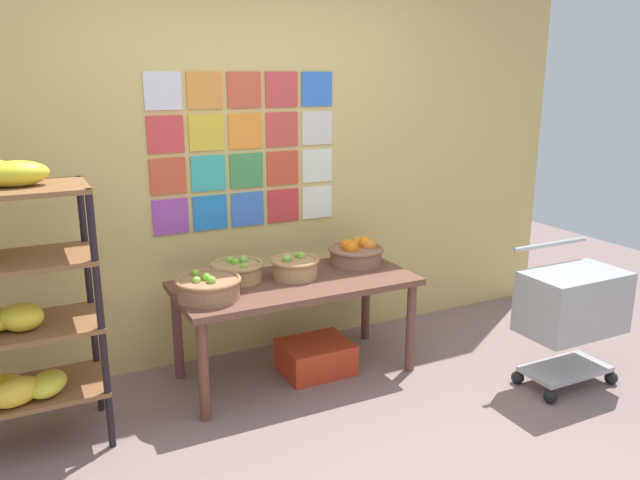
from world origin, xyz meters
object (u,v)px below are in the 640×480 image
(banana_shelf_unit, at_px, (1,300))
(shopping_cart, at_px, (572,307))
(fruit_basket_back_left, at_px, (208,287))
(fruit_basket_right, at_px, (237,270))
(fruit_basket_centre, at_px, (356,253))
(fruit_basket_left, at_px, (295,267))
(produce_crate_under_table, at_px, (316,357))
(display_table, at_px, (295,292))

(banana_shelf_unit, height_order, shopping_cart, banana_shelf_unit)
(fruit_basket_back_left, xyz_separation_m, shopping_cart, (2.01, -0.80, -0.19))
(fruit_basket_back_left, height_order, fruit_basket_right, fruit_basket_back_left)
(fruit_basket_centre, distance_m, fruit_basket_right, 0.83)
(fruit_basket_left, relative_size, fruit_basket_centre, 0.82)
(banana_shelf_unit, xyz_separation_m, produce_crate_under_table, (1.74, 0.09, -0.71))
(fruit_basket_left, xyz_separation_m, produce_crate_under_table, (0.10, -0.09, -0.60))
(display_table, xyz_separation_m, produce_crate_under_table, (0.13, -0.03, -0.46))
(banana_shelf_unit, height_order, fruit_basket_back_left, banana_shelf_unit)
(fruit_basket_back_left, bearing_deg, shopping_cart, -21.57)
(display_table, relative_size, fruit_basket_centre, 3.98)
(shopping_cart, bearing_deg, produce_crate_under_table, 140.11)
(fruit_basket_centre, xyz_separation_m, fruit_basket_right, (-0.83, 0.02, -0.01))
(display_table, height_order, fruit_basket_back_left, fruit_basket_back_left)
(fruit_basket_left, xyz_separation_m, fruit_basket_right, (-0.34, 0.11, -0.00))
(fruit_basket_left, bearing_deg, banana_shelf_unit, -173.82)
(fruit_basket_left, height_order, shopping_cart, shopping_cart)
(fruit_basket_back_left, xyz_separation_m, produce_crate_under_table, (0.70, 0.05, -0.60))
(fruit_basket_left, xyz_separation_m, shopping_cart, (1.41, -0.93, -0.19))
(fruit_basket_centre, bearing_deg, fruit_basket_back_left, -168.79)
(display_table, xyz_separation_m, fruit_basket_back_left, (-0.57, -0.08, 0.14))
(banana_shelf_unit, relative_size, fruit_basket_left, 4.81)
(fruit_basket_centre, bearing_deg, fruit_basket_right, 178.44)
(produce_crate_under_table, relative_size, shopping_cart, 0.51)
(fruit_basket_left, bearing_deg, fruit_basket_centre, 9.61)
(banana_shelf_unit, bearing_deg, fruit_basket_right, 12.32)
(display_table, height_order, fruit_basket_left, fruit_basket_left)
(fruit_basket_right, bearing_deg, produce_crate_under_table, -23.36)
(banana_shelf_unit, height_order, fruit_basket_right, banana_shelf_unit)
(fruit_basket_left, relative_size, shopping_cart, 0.36)
(fruit_basket_back_left, relative_size, fruit_basket_centre, 1.01)
(fruit_basket_centre, height_order, produce_crate_under_table, fruit_basket_centre)
(display_table, bearing_deg, produce_crate_under_table, -12.70)
(fruit_basket_right, relative_size, produce_crate_under_table, 0.75)
(banana_shelf_unit, xyz_separation_m, shopping_cart, (3.05, -0.75, -0.30))
(banana_shelf_unit, distance_m, fruit_basket_back_left, 1.05)
(display_table, xyz_separation_m, shopping_cart, (1.44, -0.87, -0.05))
(shopping_cart, bearing_deg, banana_shelf_unit, 159.01)
(fruit_basket_centre, xyz_separation_m, produce_crate_under_table, (-0.39, -0.17, -0.61))
(fruit_basket_left, xyz_separation_m, fruit_basket_back_left, (-0.60, -0.13, -0.00))
(fruit_basket_left, bearing_deg, display_table, -114.63)
(fruit_basket_back_left, distance_m, fruit_basket_right, 0.35)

